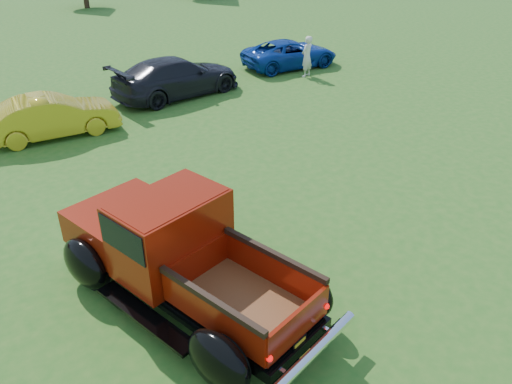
# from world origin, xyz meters

# --- Properties ---
(ground) EXTENTS (120.00, 120.00, 0.00)m
(ground) POSITION_xyz_m (0.00, 0.00, 0.00)
(ground) COLOR #245819
(ground) RESTS_ON ground
(pickup_truck) EXTENTS (3.48, 5.49, 1.92)m
(pickup_truck) POSITION_xyz_m (-2.13, -0.68, 0.91)
(pickup_truck) COLOR black
(pickup_truck) RESTS_ON ground
(show_car_yellow) EXTENTS (3.86, 1.59, 1.24)m
(show_car_yellow) POSITION_xyz_m (-2.00, 7.77, 0.62)
(show_car_yellow) COLOR gold
(show_car_yellow) RESTS_ON ground
(show_car_grey) EXTENTS (5.03, 2.53, 1.40)m
(show_car_grey) POSITION_xyz_m (2.75, 9.12, 0.70)
(show_car_grey) COLOR black
(show_car_grey) RESTS_ON ground
(show_car_blue) EXTENTS (4.33, 2.25, 1.17)m
(show_car_blue) POSITION_xyz_m (8.50, 9.86, 0.58)
(show_car_blue) COLOR navy
(show_car_blue) RESTS_ON ground
(spectator) EXTENTS (0.69, 0.56, 1.62)m
(spectator) POSITION_xyz_m (8.20, 8.38, 0.81)
(spectator) COLOR beige
(spectator) RESTS_ON ground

